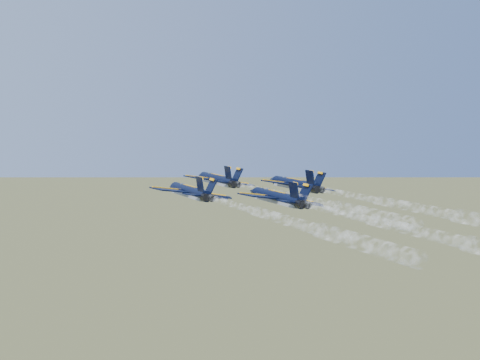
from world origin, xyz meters
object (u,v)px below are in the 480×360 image
jet_lead (217,180)px  jet_right (294,184)px  jet_slot (277,197)px  jet_left (189,191)px

jet_lead → jet_right: same height
jet_lead → jet_slot: (-3.10, -23.68, 0.00)m
jet_lead → jet_right: bearing=-51.2°
jet_right → jet_slot: (-11.22, -11.22, 0.00)m
jet_lead → jet_right: 14.88m
jet_left → jet_right: size_ratio=1.00×
jet_right → jet_left: bearing=-177.8°
jet_left → jet_right: (19.42, -1.19, 0.00)m
jet_lead → jet_left: size_ratio=1.00×
jet_lead → jet_left: bearing=-129.3°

